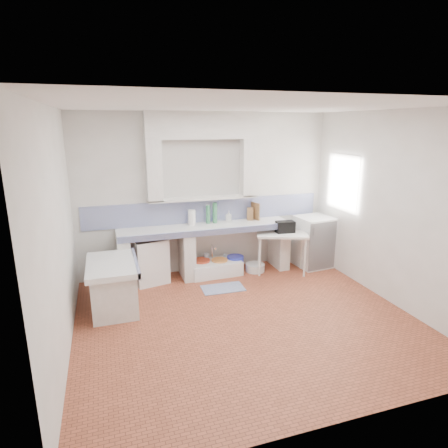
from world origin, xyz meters
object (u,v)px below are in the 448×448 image
object	(u,v)px
side_table	(281,253)
fridge	(314,241)
stove	(149,260)
sink	(215,269)

from	to	relation	value
side_table	fridge	bearing A→B (deg)	30.98
stove	fridge	size ratio (longest dim) A/B	0.81
sink	side_table	distance (m)	1.22
side_table	fridge	xyz separation A→B (m)	(0.73, 0.13, 0.10)
side_table	fridge	world-z (taller)	fridge
stove	sink	size ratio (longest dim) A/B	0.85
stove	side_table	size ratio (longest dim) A/B	0.87
stove	sink	xyz separation A→B (m)	(1.14, -0.04, -0.27)
side_table	fridge	distance (m)	0.75
stove	fridge	distance (m)	3.03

